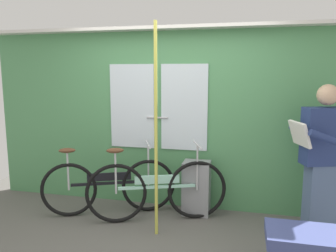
% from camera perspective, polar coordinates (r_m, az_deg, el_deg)
% --- Properties ---
extents(ground_plane, '(6.07, 4.05, 0.04)m').
position_cam_1_polar(ground_plane, '(3.62, -3.54, -20.56)').
color(ground_plane, '#56544F').
extents(train_door_wall, '(5.07, 0.28, 2.33)m').
position_cam_1_polar(train_door_wall, '(4.36, 0.85, 1.79)').
color(train_door_wall, '#4C8C56').
rests_on(train_door_wall, ground_plane).
extents(bicycle_near_door, '(1.55, 0.74, 0.89)m').
position_cam_1_polar(bicycle_near_door, '(4.33, -10.06, -10.01)').
color(bicycle_near_door, black).
rests_on(bicycle_near_door, ground_plane).
extents(bicycle_leaning_behind, '(1.60, 0.70, 0.93)m').
position_cam_1_polar(bicycle_leaning_behind, '(4.07, -1.97, -10.83)').
color(bicycle_leaning_behind, black).
rests_on(bicycle_leaning_behind, ground_plane).
extents(passenger_reading_newspaper, '(0.62, 0.55, 1.65)m').
position_cam_1_polar(passenger_reading_newspaper, '(3.92, 24.80, -5.01)').
color(passenger_reading_newspaper, slate).
rests_on(passenger_reading_newspaper, ground_plane).
extents(trash_bin_by_wall, '(0.34, 0.28, 0.67)m').
position_cam_1_polar(trash_bin_by_wall, '(4.30, 4.87, -10.43)').
color(trash_bin_by_wall, gray).
rests_on(trash_bin_by_wall, ground_plane).
extents(handrail_pole, '(0.04, 0.04, 2.29)m').
position_cam_1_polar(handrail_pole, '(3.54, -2.14, -1.05)').
color(handrail_pole, '#C6C14C').
rests_on(handrail_pole, ground_plane).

